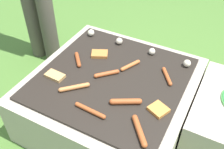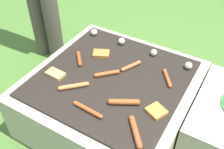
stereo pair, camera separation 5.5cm
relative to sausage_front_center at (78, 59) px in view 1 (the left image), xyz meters
The scene contains 14 objects.
ground_plane 0.47m from the sausage_front_center, ahead, with size 14.00×14.00×0.00m, color #47702D.
grill 0.34m from the sausage_front_center, ahead, with size 0.96×0.96×0.37m.
sausage_mid_right 0.48m from the sausage_front_center, 23.55° to the right, with size 0.16×0.10×0.03m.
sausage_back_right 0.66m from the sausage_front_center, 29.82° to the right, with size 0.14×0.16×0.03m.
sausage_mid_left 0.24m from the sausage_front_center, ahead, with size 0.12×0.12×0.03m.
sausage_front_center is the anchor object (origin of this frame).
sausage_back_center 0.45m from the sausage_front_center, 48.08° to the right, with size 0.19×0.03×0.02m.
sausage_front_left 0.26m from the sausage_front_center, 60.82° to the right, with size 0.14×0.14×0.03m.
sausage_front_right 0.57m from the sausage_front_center, 11.74° to the left, with size 0.10×0.14×0.02m.
sausage_back_left 0.34m from the sausage_front_center, 18.05° to the left, with size 0.08×0.14×0.02m.
bread_slice_center 0.63m from the sausage_front_center, 14.28° to the right, with size 0.12×0.12×0.02m.
bread_slice_left 0.15m from the sausage_front_center, 52.98° to the left, with size 0.13×0.12×0.02m.
bread_slice_right 0.20m from the sausage_front_center, 100.20° to the right, with size 0.12×0.07×0.02m.
mushroom_row 0.39m from the sausage_front_center, 48.32° to the left, with size 0.77×0.07×0.05m.
Camera 1 is at (0.56, -1.04, 1.42)m, focal length 42.00 mm.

